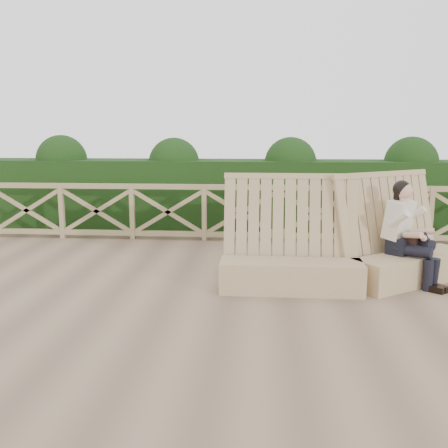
{
  "coord_description": "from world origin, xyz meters",
  "views": [
    {
      "loc": [
        0.42,
        -6.03,
        2.09
      ],
      "look_at": [
        -0.08,
        0.4,
        0.9
      ],
      "focal_mm": 40.0,
      "sensor_mm": 36.0,
      "label": 1
    }
  ],
  "objects": [
    {
      "name": "bench",
      "position": [
        1.64,
        0.75,
        0.39
      ],
      "size": [
        3.56,
        1.72,
        1.55
      ],
      "rotation": [
        0.0,
        0.0,
        0.29
      ],
      "color": "#977656",
      "rests_on": "ground"
    },
    {
      "name": "guardrail",
      "position": [
        0.0,
        3.5,
        0.55
      ],
      "size": [
        10.1,
        0.09,
        1.1
      ],
      "color": "olive",
      "rests_on": "ground"
    },
    {
      "name": "ground",
      "position": [
        0.0,
        0.0,
        0.0
      ],
      "size": [
        60.0,
        60.0,
        0.0
      ],
      "primitive_type": "plane",
      "color": "brown",
      "rests_on": "ground"
    },
    {
      "name": "woman",
      "position": [
        2.41,
        0.89,
        0.75
      ],
      "size": [
        0.86,
        0.86,
        1.44
      ],
      "rotation": [
        0.0,
        0.0,
        0.86
      ],
      "color": "black",
      "rests_on": "ground"
    },
    {
      "name": "hedge",
      "position": [
        0.0,
        4.7,
        0.75
      ],
      "size": [
        12.0,
        1.2,
        1.5
      ],
      "primitive_type": "cube",
      "color": "black",
      "rests_on": "ground"
    }
  ]
}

